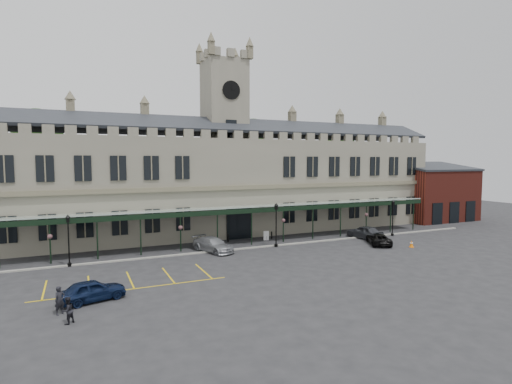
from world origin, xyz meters
name	(u,v)px	position (x,y,z in m)	size (l,w,h in m)	color
ground	(282,259)	(0.00, 0.00, 0.00)	(140.00, 140.00, 0.00)	#232325
station_building	(225,183)	(0.00, 15.91, 6.47)	(60.00, 10.36, 17.30)	#6A6658
clock_tower	(224,132)	(0.00, 16.00, 13.11)	(5.60, 5.60, 24.80)	#6A6658
canopy	(251,223)	(0.00, 7.46, 2.40)	(50.00, 4.10, 4.30)	#8C9E93
brick_annex	(433,194)	(34.00, 12.97, 4.16)	(12.40, 8.36, 9.23)	maroon
kerb	(258,247)	(0.00, 5.50, 0.06)	(60.00, 0.40, 0.12)	gray
parking_markings	(131,282)	(-14.00, -1.50, 0.00)	(16.00, 6.00, 0.01)	gold
tree_behind_left	(38,134)	(-22.00, 25.00, 12.81)	(6.00, 6.00, 16.00)	#332314
tree_behind_mid	(253,139)	(8.00, 25.00, 12.81)	(6.00, 6.00, 16.00)	#332314
tree_behind_right	(337,141)	(24.00, 25.00, 12.81)	(6.00, 6.00, 16.00)	#332314
lamp_post_left	(68,236)	(-18.43, 5.40, 2.76)	(0.44, 0.44, 4.66)	black
lamp_post_mid	(276,221)	(2.01, 5.12, 2.87)	(0.46, 0.46, 4.84)	black
lamp_post_right	(393,214)	(18.19, 4.87, 2.70)	(0.43, 0.43, 4.55)	black
traffic_cone	(411,244)	(15.28, -1.12, 0.36)	(0.46, 0.46, 0.73)	orange
sign_board	(266,236)	(2.58, 8.81, 0.53)	(0.62, 0.22, 1.09)	black
bollard_left	(228,238)	(-1.88, 9.72, 0.48)	(0.17, 0.17, 0.95)	black
bollard_right	(272,235)	(3.55, 9.32, 0.44)	(0.16, 0.16, 0.87)	black
car_left_a	(92,290)	(-16.87, -4.92, 0.73)	(1.72, 4.27, 1.46)	#0B1734
car_taxi	(213,245)	(-5.00, 5.66, 0.74)	(2.07, 5.10, 1.48)	#919398
car_van	(379,239)	(13.00, 1.45, 0.63)	(2.07, 4.50, 1.25)	black
car_right_a	(365,232)	(13.87, 4.86, 0.80)	(1.89, 4.70, 1.60)	#313438
person_a	(60,300)	(-18.76, -6.61, 0.87)	(0.64, 0.42, 1.75)	black
person_b	(68,311)	(-18.30, -8.36, 0.79)	(0.76, 0.60, 1.57)	black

